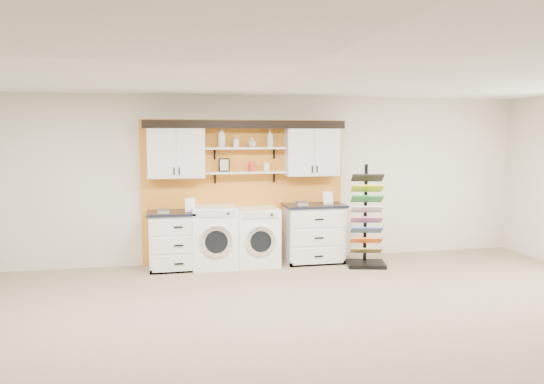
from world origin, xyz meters
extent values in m
plane|color=gray|center=(0.00, 0.00, 0.00)|extent=(10.00, 10.00, 0.00)
plane|color=white|center=(0.00, 0.00, 2.80)|extent=(10.00, 10.00, 0.00)
plane|color=beige|center=(0.00, 4.00, 1.40)|extent=(10.00, 0.00, 10.00)
cube|color=orange|center=(0.00, 3.96, 1.20)|extent=(3.40, 0.07, 2.40)
cube|color=white|center=(-1.13, 3.80, 1.88)|extent=(0.90, 0.34, 0.84)
cube|color=white|center=(-1.35, 3.62, 1.88)|extent=(0.42, 0.01, 0.78)
cube|color=white|center=(-0.91, 3.62, 1.88)|extent=(0.42, 0.01, 0.78)
cube|color=white|center=(1.13, 3.80, 1.88)|extent=(0.90, 0.34, 0.84)
cube|color=white|center=(0.91, 3.62, 1.88)|extent=(0.42, 0.01, 0.78)
cube|color=white|center=(1.35, 3.62, 1.88)|extent=(0.42, 0.01, 0.78)
cube|color=white|center=(0.00, 3.80, 1.53)|extent=(1.32, 0.28, 0.03)
cube|color=white|center=(0.00, 3.80, 1.93)|extent=(1.32, 0.28, 0.03)
cube|color=black|center=(0.00, 3.82, 2.33)|extent=(3.30, 0.40, 0.10)
cube|color=black|center=(0.00, 3.63, 2.27)|extent=(3.30, 0.04, 0.04)
cube|color=black|center=(-0.35, 3.85, 1.66)|extent=(0.18, 0.02, 0.22)
cube|color=beige|center=(-0.35, 3.84, 1.66)|extent=(0.14, 0.01, 0.18)
cylinder|color=red|center=(0.10, 3.80, 1.62)|extent=(0.11, 0.11, 0.16)
cylinder|color=silver|center=(0.35, 3.80, 1.61)|extent=(0.10, 0.10, 0.14)
cube|color=white|center=(-1.13, 3.65, 0.45)|extent=(0.89, 0.60, 0.89)
cube|color=black|center=(-1.13, 3.38, 0.03)|extent=(0.89, 0.06, 0.07)
cube|color=black|center=(-1.13, 3.65, 0.91)|extent=(0.95, 0.66, 0.04)
cube|color=white|center=(-1.13, 3.34, 0.74)|extent=(0.81, 0.02, 0.25)
cube|color=white|center=(-1.13, 3.34, 0.45)|extent=(0.81, 0.02, 0.25)
cube|color=white|center=(-1.13, 3.34, 0.16)|extent=(0.81, 0.02, 0.25)
cube|color=white|center=(1.13, 3.65, 0.47)|extent=(0.95, 0.60, 0.95)
cube|color=black|center=(1.13, 3.38, 0.04)|extent=(0.95, 0.06, 0.07)
cube|color=black|center=(1.13, 3.65, 0.97)|extent=(1.01, 0.66, 0.04)
cube|color=white|center=(1.13, 3.34, 0.78)|extent=(0.86, 0.02, 0.26)
cube|color=white|center=(1.13, 3.34, 0.47)|extent=(0.86, 0.02, 0.26)
cube|color=white|center=(1.13, 3.34, 0.17)|extent=(0.86, 0.02, 0.26)
cube|color=white|center=(-0.55, 3.65, 0.50)|extent=(0.72, 0.66, 1.00)
cube|color=silver|center=(-0.55, 3.31, 0.93)|extent=(0.61, 0.02, 0.11)
cylinder|color=silver|center=(-0.55, 3.31, 0.49)|extent=(0.51, 0.05, 0.51)
cylinder|color=black|center=(-0.55, 3.29, 0.49)|extent=(0.36, 0.03, 0.36)
cube|color=white|center=(0.16, 3.65, 0.48)|extent=(0.68, 0.66, 0.95)
cube|color=silver|center=(0.16, 3.31, 0.88)|extent=(0.58, 0.02, 0.10)
cylinder|color=silver|center=(0.16, 3.31, 0.46)|extent=(0.48, 0.05, 0.48)
cylinder|color=black|center=(0.16, 3.29, 0.46)|extent=(0.34, 0.03, 0.34)
cube|color=black|center=(1.90, 3.20, 0.03)|extent=(0.71, 0.64, 0.06)
cube|color=black|center=(1.94, 3.38, 0.86)|extent=(0.06, 0.06, 1.62)
cube|color=#A08B42|center=(1.90, 3.22, 0.25)|extent=(0.56, 0.40, 0.15)
cube|color=orange|center=(1.90, 3.22, 0.42)|extent=(0.56, 0.40, 0.15)
cube|color=#3772C3|center=(1.90, 3.22, 0.60)|extent=(0.56, 0.40, 0.15)
cube|color=#DF6389|center=(1.90, 3.22, 0.77)|extent=(0.56, 0.40, 0.15)
cube|color=silver|center=(1.90, 3.22, 0.94)|extent=(0.56, 0.40, 0.15)
cube|color=#258937|center=(1.90, 3.22, 1.11)|extent=(0.56, 0.40, 0.15)
cube|color=#F6F519|center=(1.90, 3.22, 1.28)|extent=(0.56, 0.40, 0.15)
cube|color=black|center=(1.90, 3.22, 1.46)|extent=(0.56, 0.40, 0.15)
imported|color=silver|center=(-0.39, 3.80, 2.11)|extent=(0.15, 0.15, 0.33)
imported|color=silver|center=(-0.16, 3.80, 2.04)|extent=(0.09, 0.09, 0.20)
imported|color=silver|center=(0.11, 3.80, 2.02)|extent=(0.15, 0.15, 0.16)
imported|color=silver|center=(0.41, 3.80, 2.09)|extent=(0.16, 0.16, 0.30)
camera|label=1|loc=(-1.36, -4.84, 2.16)|focal=35.00mm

